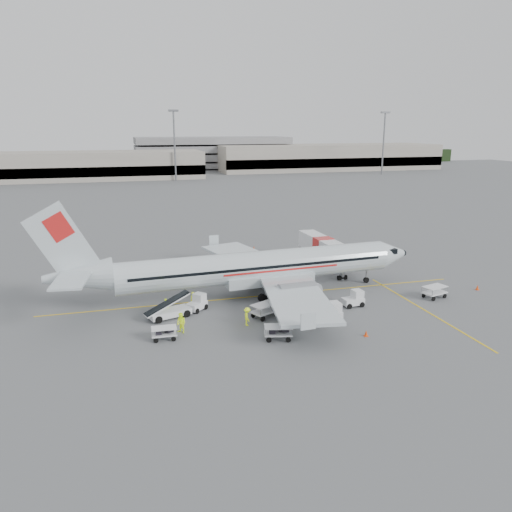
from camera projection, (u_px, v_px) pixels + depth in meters
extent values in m
plane|color=#56595B|center=(261.00, 296.00, 51.92)|extent=(360.00, 360.00, 0.00)
cube|color=yellow|center=(261.00, 296.00, 51.92)|extent=(44.00, 0.20, 0.01)
cube|color=yellow|center=(423.00, 309.00, 48.09)|extent=(0.20, 20.00, 0.01)
cone|color=#F3420A|center=(477.00, 287.00, 53.78)|extent=(0.35, 0.35, 0.58)
cone|color=#F3420A|center=(254.00, 248.00, 70.85)|extent=(0.41, 0.41, 0.66)
cone|color=#F3420A|center=(366.00, 333.00, 41.89)|extent=(0.33, 0.33, 0.54)
imported|color=#E1FE1D|center=(193.00, 300.00, 48.24)|extent=(0.66, 0.50, 1.64)
imported|color=#E1FE1D|center=(181.00, 323.00, 42.42)|extent=(1.08, 1.10, 1.79)
imported|color=#E1FE1D|center=(247.00, 317.00, 44.04)|extent=(0.65, 1.09, 1.66)
imported|color=#E1FE1D|center=(166.00, 307.00, 46.52)|extent=(1.00, 0.61, 1.60)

